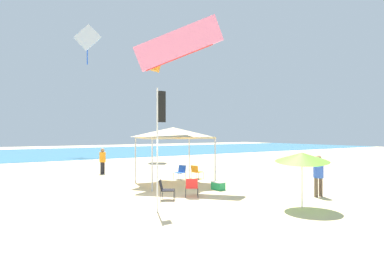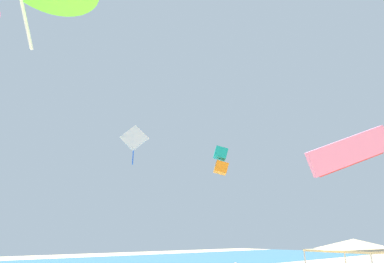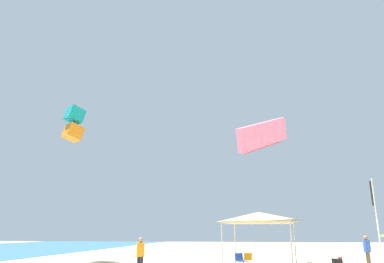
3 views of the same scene
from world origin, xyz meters
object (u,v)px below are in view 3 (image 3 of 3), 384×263
(folding_chair_right_of_tent, at_px, (247,259))
(banner_flag, at_px, (376,218))
(person_watching_sky, at_px, (140,252))
(kite_box_teal, at_px, (74,124))
(person_by_tent, at_px, (367,248))
(canopy_tent, at_px, (259,218))
(folding_chair_near_cooler, at_px, (240,260))
(kite_parafoil_pink, at_px, (263,135))

(folding_chair_right_of_tent, distance_m, banner_flag, 8.11)
(person_watching_sky, relative_size, kite_box_teal, 0.59)
(person_by_tent, height_order, kite_box_teal, kite_box_teal)
(canopy_tent, distance_m, folding_chair_right_of_tent, 3.10)
(canopy_tent, relative_size, banner_flag, 0.94)
(folding_chair_near_cooler, distance_m, kite_box_teal, 17.22)
(person_watching_sky, bearing_deg, kite_parafoil_pink, -119.23)
(folding_chair_near_cooler, relative_size, folding_chair_right_of_tent, 1.00)
(folding_chair_right_of_tent, relative_size, person_by_tent, 0.46)
(folding_chair_right_of_tent, xyz_separation_m, banner_flag, (-5.39, -5.68, 2.10))
(person_watching_sky, xyz_separation_m, kite_parafoil_pink, (2.01, -6.53, 6.42))
(canopy_tent, xyz_separation_m, folding_chair_right_of_tent, (2.00, 0.75, -2.25))
(person_watching_sky, distance_m, person_by_tent, 13.65)
(banner_flag, distance_m, person_by_tent, 7.20)
(folding_chair_near_cooler, xyz_separation_m, person_watching_sky, (-3.12, 4.94, 0.53))
(banner_flag, bearing_deg, folding_chair_near_cooler, 53.21)
(folding_chair_near_cooler, xyz_separation_m, kite_box_teal, (4.66, 13.21, 10.02))
(kite_box_teal, bearing_deg, person_watching_sky, -3.96)
(person_watching_sky, distance_m, kite_box_teal, 14.79)
(banner_flag, xyz_separation_m, kite_parafoil_pink, (3.41, 4.46, 4.85))
(person_by_tent, relative_size, kite_parafoil_pink, 0.44)
(banner_flag, bearing_deg, person_by_tent, -12.36)
(canopy_tent, distance_m, person_by_tent, 7.51)
(person_watching_sky, distance_m, kite_parafoil_pink, 9.37)
(person_by_tent, distance_m, kite_box_teal, 22.93)
(kite_parafoil_pink, bearing_deg, kite_box_teal, -72.00)
(kite_box_teal, bearing_deg, person_by_tent, 32.96)
(person_watching_sky, bearing_deg, folding_chair_near_cooler, -104.08)
(person_by_tent, distance_m, kite_parafoil_pink, 9.40)
(folding_chair_near_cooler, distance_m, kite_parafoil_pink, 7.21)
(person_by_tent, bearing_deg, kite_parafoil_pink, -59.81)
(canopy_tent, bearing_deg, folding_chair_near_cooler, 44.39)
(canopy_tent, relative_size, kite_parafoil_pink, 0.99)
(canopy_tent, relative_size, person_watching_sky, 2.35)
(folding_chair_near_cooler, distance_m, folding_chair_right_of_tent, 0.94)
(person_by_tent, bearing_deg, person_watching_sky, -66.28)
(banner_flag, xyz_separation_m, person_watching_sky, (1.41, 11.00, -1.57))
(banner_flag, xyz_separation_m, kite_box_teal, (9.18, 19.26, 7.92))
(banner_flag, bearing_deg, kite_box_teal, 64.51)
(folding_chair_right_of_tent, bearing_deg, folding_chair_near_cooler, 45.39)
(canopy_tent, height_order, person_watching_sky, canopy_tent)
(canopy_tent, xyz_separation_m, person_by_tent, (3.49, -6.44, -1.68))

